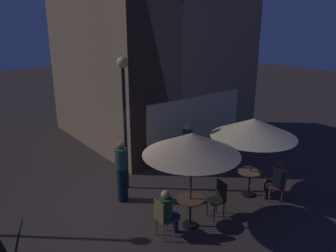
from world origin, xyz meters
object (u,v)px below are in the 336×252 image
cafe_table_1 (190,207)px  patio_umbrella_1 (192,144)px  patron_seated_1 (167,210)px  patron_standing_2 (187,149)px  patio_umbrella_0 (254,128)px  cafe_chair_2 (162,216)px  patron_seated_0 (276,178)px  menu_sandwich_board (7,248)px  cafe_chair_1 (219,196)px  patron_standing_3 (122,172)px  cafe_table_0 (250,178)px  street_lamp_near_corner (124,98)px  cafe_chair_0 (281,183)px

cafe_table_1 → patio_umbrella_1: size_ratio=0.31×
patron_seated_1 → patron_standing_2: size_ratio=0.71×
cafe_table_1 → patio_umbrella_0: (2.42, 0.11, 1.56)m
cafe_chair_2 → patron_seated_0: (3.59, -0.60, 0.12)m
menu_sandwich_board → patron_seated_1: size_ratio=0.81×
cafe_chair_1 → patron_seated_1: (-1.56, 0.17, 0.10)m
patron_standing_3 → patio_umbrella_1: bearing=82.9°
menu_sandwich_board → patron_standing_2: patron_standing_2 is taller
cafe_table_0 → patron_standing_3: (-3.10, 2.03, 0.35)m
street_lamp_near_corner → patron_standing_3: (-0.50, -0.58, -1.95)m
street_lamp_near_corner → cafe_table_1: (0.18, -2.72, -2.31)m
cafe_chair_1 → patron_seated_0: size_ratio=0.78×
street_lamp_near_corner → cafe_chair_2: (-0.66, -2.68, -2.25)m
cafe_table_1 → menu_sandwich_board: bearing=163.8°
cafe_table_1 → cafe_chair_1: (0.87, -0.13, 0.06)m
cafe_table_1 → patio_umbrella_0: 2.89m
patron_seated_0 → patron_standing_3: size_ratio=0.71×
cafe_table_1 → patron_seated_0: (2.75, -0.56, 0.17)m
street_lamp_near_corner → menu_sandwich_board: bearing=-157.8°
street_lamp_near_corner → patio_umbrella_1: (0.18, -2.72, -0.63)m
cafe_chair_2 → patron_standing_2: patron_standing_2 is taller
street_lamp_near_corner → patio_umbrella_1: bearing=-86.3°
menu_sandwich_board → patron_standing_2: 6.09m
street_lamp_near_corner → patio_umbrella_1: size_ratio=1.62×
patio_umbrella_1 → patron_seated_1: bearing=177.1°
cafe_table_1 → cafe_chair_2: 0.84m
cafe_chair_0 → cafe_chair_2: bearing=52.8°
cafe_chair_1 → cafe_table_1: bearing=0.0°
patio_umbrella_1 → cafe_chair_0: 3.33m
street_lamp_near_corner → cafe_table_1: 3.57m
patio_umbrella_0 → patron_standing_2: 2.62m
cafe_table_1 → patio_umbrella_1: (0.00, -0.00, 1.67)m
street_lamp_near_corner → cafe_chair_0: bearing=-48.8°
cafe_chair_2 → patron_standing_3: 2.13m
street_lamp_near_corner → cafe_chair_1: (1.05, -2.86, -2.25)m
cafe_chair_2 → patron_standing_2: size_ratio=0.57×
cafe_table_0 → patron_seated_0: patron_seated_0 is taller
cafe_chair_1 → cafe_chair_2: (-1.71, 0.18, -0.00)m
menu_sandwich_board → patron_seated_0: 6.96m
street_lamp_near_corner → cafe_chair_1: 3.78m
patron_seated_1 → patron_seated_0: bearing=-6.9°
patron_standing_2 → menu_sandwich_board: bearing=30.9°
patio_umbrella_0 → cafe_table_1: bearing=-177.4°
menu_sandwich_board → patio_umbrella_0: patio_umbrella_0 is taller
patron_seated_0 → cafe_table_1: bearing=52.7°
street_lamp_near_corner → patio_umbrella_0: bearing=-45.1°
menu_sandwich_board → cafe_chair_2: bearing=3.5°
patio_umbrella_1 → patron_seated_1: size_ratio=2.02×
cafe_chair_0 → patron_seated_0: patron_seated_0 is taller
street_lamp_near_corner → menu_sandwich_board: (-3.82, -1.56, -2.34)m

